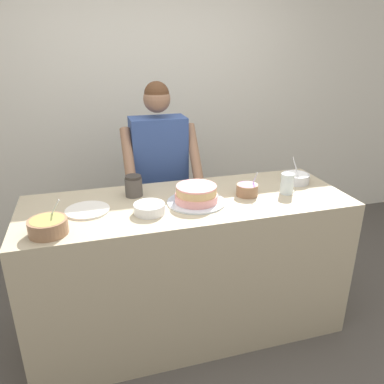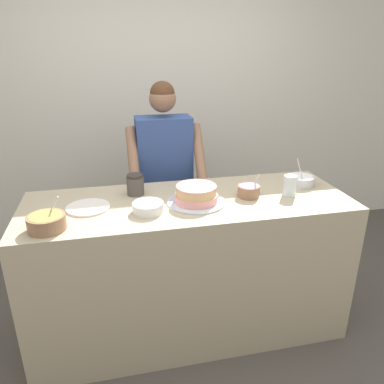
# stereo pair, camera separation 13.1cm
# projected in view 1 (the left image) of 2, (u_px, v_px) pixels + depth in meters

# --- Properties ---
(ground_plane) EXTENTS (14.00, 14.00, 0.00)m
(ground_plane) POSITION_uv_depth(u_px,v_px,m) (204.00, 363.00, 2.32)
(ground_plane) COLOR #4C4742
(wall_back) EXTENTS (10.00, 0.05, 2.60)m
(wall_back) POSITION_uv_depth(u_px,v_px,m) (146.00, 107.00, 3.45)
(wall_back) COLOR silver
(wall_back) RESTS_ON ground_plane
(counter) EXTENTS (2.00, 0.72, 0.95)m
(counter) POSITION_uv_depth(u_px,v_px,m) (188.00, 266.00, 2.46)
(counter) COLOR tan
(counter) RESTS_ON ground_plane
(person_baker) EXTENTS (0.55, 0.46, 1.60)m
(person_baker) POSITION_uv_depth(u_px,v_px,m) (159.00, 170.00, 2.82)
(person_baker) COLOR #2D2D38
(person_baker) RESTS_ON ground_plane
(cake) EXTENTS (0.35, 0.35, 0.11)m
(cake) POSITION_uv_depth(u_px,v_px,m) (196.00, 195.00, 2.23)
(cake) COLOR silver
(cake) RESTS_ON counter
(frosting_bowl_pink) EXTENTS (0.18, 0.18, 0.06)m
(frosting_bowl_pink) POSITION_uv_depth(u_px,v_px,m) (149.00, 208.00, 2.10)
(frosting_bowl_pink) COLOR white
(frosting_bowl_pink) RESTS_ON counter
(frosting_bowl_purple) EXTENTS (0.14, 0.14, 0.15)m
(frosting_bowl_purple) POSITION_uv_depth(u_px,v_px,m) (247.00, 189.00, 2.35)
(frosting_bowl_purple) COLOR #936B4C
(frosting_bowl_purple) RESTS_ON counter
(frosting_bowl_white) EXTENTS (0.18, 0.18, 0.20)m
(frosting_bowl_white) POSITION_uv_depth(u_px,v_px,m) (296.00, 178.00, 2.56)
(frosting_bowl_white) COLOR silver
(frosting_bowl_white) RESTS_ON counter
(frosting_bowl_olive) EXTENTS (0.19, 0.19, 0.16)m
(frosting_bowl_olive) POSITION_uv_depth(u_px,v_px,m) (48.00, 226.00, 1.87)
(frosting_bowl_olive) COLOR #936B4C
(frosting_bowl_olive) RESTS_ON counter
(drinking_glass) EXTENTS (0.08, 0.08, 0.13)m
(drinking_glass) POSITION_uv_depth(u_px,v_px,m) (287.00, 184.00, 2.37)
(drinking_glass) COLOR silver
(drinking_glass) RESTS_ON counter
(ceramic_plate) EXTENTS (0.25, 0.25, 0.01)m
(ceramic_plate) POSITION_uv_depth(u_px,v_px,m) (88.00, 210.00, 2.14)
(ceramic_plate) COLOR white
(ceramic_plate) RESTS_ON counter
(stoneware_jar) EXTENTS (0.11, 0.11, 0.13)m
(stoneware_jar) POSITION_uv_depth(u_px,v_px,m) (134.00, 186.00, 2.33)
(stoneware_jar) COLOR #4C4742
(stoneware_jar) RESTS_ON counter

